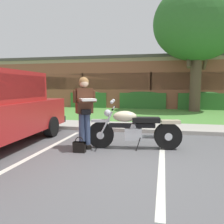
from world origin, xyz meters
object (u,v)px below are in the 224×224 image
Objects in this scene: handbag at (79,146)px; hedge_left at (90,99)px; brick_building at (153,84)px; hedge_center_right at (202,100)px; rider_person at (85,107)px; motorcycle at (138,129)px; hedge_center_left at (143,99)px; shade_tree at (198,23)px.

hedge_left is (-3.01, 10.46, 0.51)m from handbag.
handbag is 16.11m from brick_building.
hedge_left is at bearing 180.00° from hedge_center_right.
rider_person is 15.74m from brick_building.
motorcycle is 0.88× the size of hedge_left.
hedge_center_right is (3.22, 9.89, 0.17)m from motorcycle.
rider_person is 11.10m from hedge_center_right.
hedge_center_right reaches higher than motorcycle.
hedge_center_left is at bearing 86.07° from rider_person.
shade_tree is 2.85× the size of hedge_left.
shade_tree is at bearing -114.79° from hedge_center_right.
hedge_center_right is at bearing 71.98° from motorcycle.
shade_tree is at bearing -11.20° from hedge_left.
hedge_center_left is 5.65m from brick_building.
hedge_left is at bearing -127.75° from brick_building.
hedge_left is at bearing 106.06° from handbag.
hedge_center_right is at bearing -59.71° from brick_building.
hedge_left and hedge_center_left have the same top height.
rider_person is 0.57× the size of hedge_center_right.
rider_person is 0.67× the size of hedge_left.
shade_tree reaches higher than motorcycle.
rider_person is 10.42m from shade_tree.
hedge_center_left is (-3.12, 1.36, -4.41)m from shade_tree.
motorcycle is 0.74× the size of hedge_center_left.
brick_building is at bearing 85.54° from rider_person.
rider_person is 0.06× the size of brick_building.
brick_building is at bearing 90.02° from motorcycle.
hedge_center_right is (4.48, 10.46, 0.51)m from handbag.
hedge_left is 0.09× the size of brick_building.
handbag is at bearing -155.36° from motorcycle.
shade_tree reaches higher than brick_building.
hedge_center_right is at bearing 66.39° from rider_person.
brick_building is at bearing 110.68° from shade_tree.
handbag is 10.50m from hedge_center_left.
hedge_center_left reaches higher than handbag.
hedge_left and hedge_center_right have the same top height.
hedge_left is at bearing 180.00° from hedge_center_left.
motorcycle is at bearing 12.67° from rider_person.
hedge_left reaches higher than motorcycle.
rider_person is at bearing -93.93° from hedge_center_left.
shade_tree is (2.59, 8.53, 4.59)m from motorcycle.
motorcycle is at bearing -108.02° from hedge_center_right.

